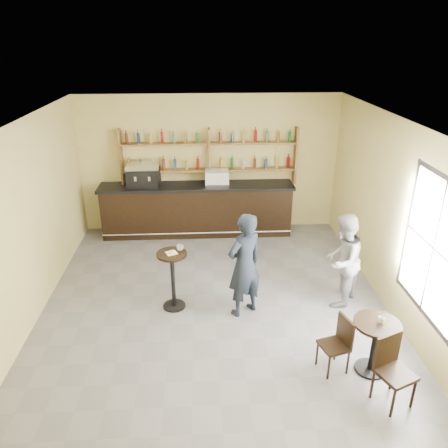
{
  "coord_description": "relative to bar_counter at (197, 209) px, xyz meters",
  "views": [
    {
      "loc": [
        -0.19,
        -6.41,
        4.44
      ],
      "look_at": [
        0.2,
        0.8,
        1.25
      ],
      "focal_mm": 35.0,
      "sensor_mm": 36.0,
      "label": 1
    }
  ],
  "objects": [
    {
      "name": "floor",
      "position": [
        0.31,
        -3.15,
        -0.61
      ],
      "size": [
        7.0,
        7.0,
        0.0
      ],
      "primitive_type": "plane",
      "color": "slate",
      "rests_on": "ground"
    },
    {
      "name": "ceiling",
      "position": [
        0.31,
        -3.15,
        2.59
      ],
      "size": [
        7.0,
        7.0,
        0.0
      ],
      "primitive_type": "plane",
      "rotation": [
        3.14,
        0.0,
        0.0
      ],
      "color": "white",
      "rests_on": "wall_back"
    },
    {
      "name": "wall_back",
      "position": [
        0.31,
        0.35,
        0.99
      ],
      "size": [
        7.0,
        0.0,
        7.0
      ],
      "primitive_type": "plane",
      "rotation": [
        1.57,
        0.0,
        0.0
      ],
      "color": "#D3C378",
      "rests_on": "floor"
    },
    {
      "name": "wall_front",
      "position": [
        0.31,
        -6.65,
        0.99
      ],
      "size": [
        7.0,
        0.0,
        7.0
      ],
      "primitive_type": "plane",
      "rotation": [
        -1.57,
        0.0,
        0.0
      ],
      "color": "#D3C378",
      "rests_on": "floor"
    },
    {
      "name": "wall_left",
      "position": [
        -2.69,
        -3.15,
        0.99
      ],
      "size": [
        0.0,
        7.0,
        7.0
      ],
      "primitive_type": "plane",
      "rotation": [
        1.57,
        0.0,
        1.57
      ],
      "color": "#D3C378",
      "rests_on": "floor"
    },
    {
      "name": "wall_right",
      "position": [
        3.31,
        -3.15,
        0.99
      ],
      "size": [
        0.0,
        7.0,
        7.0
      ],
      "primitive_type": "plane",
      "rotation": [
        1.57,
        0.0,
        -1.57
      ],
      "color": "#D3C378",
      "rests_on": "floor"
    },
    {
      "name": "window_pane",
      "position": [
        3.3,
        -4.35,
        1.09
      ],
      "size": [
        0.0,
        2.0,
        2.0
      ],
      "primitive_type": "plane",
      "rotation": [
        1.57,
        0.0,
        -1.57
      ],
      "color": "white",
      "rests_on": "wall_right"
    },
    {
      "name": "window_frame",
      "position": [
        3.29,
        -4.35,
        1.09
      ],
      "size": [
        0.04,
        1.7,
        2.1
      ],
      "primitive_type": null,
      "color": "black",
      "rests_on": "wall_right"
    },
    {
      "name": "shelf_unit",
      "position": [
        0.31,
        0.22,
        1.2
      ],
      "size": [
        4.0,
        0.26,
        1.4
      ],
      "primitive_type": null,
      "color": "brown",
      "rests_on": "wall_back"
    },
    {
      "name": "liquor_bottles",
      "position": [
        0.31,
        0.22,
        1.37
      ],
      "size": [
        3.68,
        0.1,
        1.0
      ],
      "primitive_type": null,
      "color": "#8C5919",
      "rests_on": "shelf_unit"
    },
    {
      "name": "bar_counter",
      "position": [
        0.0,
        0.0,
        0.0
      ],
      "size": [
        4.47,
        0.87,
        1.21
      ],
      "primitive_type": null,
      "color": "black",
      "rests_on": "floor"
    },
    {
      "name": "espresso_machine",
      "position": [
        -1.19,
        0.0,
        0.86
      ],
      "size": [
        0.75,
        0.51,
        0.52
      ],
      "primitive_type": null,
      "rotation": [
        0.0,
        0.0,
        -0.06
      ],
      "color": "black",
      "rests_on": "bar_counter"
    },
    {
      "name": "pastry_case",
      "position": [
        0.47,
        0.0,
        0.77
      ],
      "size": [
        0.56,
        0.45,
        0.33
      ],
      "primitive_type": null,
      "rotation": [
        0.0,
        0.0,
        0.01
      ],
      "color": "silver",
      "rests_on": "bar_counter"
    },
    {
      "name": "pedestal_table",
      "position": [
        -0.41,
        -3.07,
        -0.08
      ],
      "size": [
        0.6,
        0.6,
        1.06
      ],
      "primitive_type": null,
      "rotation": [
        0.0,
        0.0,
        -0.17
      ],
      "color": "black",
      "rests_on": "floor"
    },
    {
      "name": "napkin",
      "position": [
        -0.41,
        -3.07,
        0.46
      ],
      "size": [
        0.23,
        0.23,
        0.0
      ],
      "primitive_type": "cube",
      "rotation": [
        0.0,
        0.0,
        0.4
      ],
      "color": "white",
      "rests_on": "pedestal_table"
    },
    {
      "name": "donut",
      "position": [
        -0.4,
        -3.08,
        0.48
      ],
      "size": [
        0.16,
        0.16,
        0.04
      ],
      "primitive_type": "torus",
      "rotation": [
        0.0,
        0.0,
        -0.4
      ],
      "color": "tan",
      "rests_on": "napkin"
    },
    {
      "name": "cup_pedestal",
      "position": [
        -0.27,
        -2.97,
        0.5
      ],
      "size": [
        0.12,
        0.12,
        0.09
      ],
      "primitive_type": "imported",
      "rotation": [
        0.0,
        0.0,
        -0.05
      ],
      "color": "white",
      "rests_on": "pedestal_table"
    },
    {
      "name": "man_main",
      "position": [
        0.79,
        -3.29,
        0.31
      ],
      "size": [
        0.8,
        0.73,
        1.83
      ],
      "primitive_type": "imported",
      "rotation": [
        0.0,
        0.0,
        3.72
      ],
      "color": "black",
      "rests_on": "floor"
    },
    {
      "name": "cafe_table",
      "position": [
        2.47,
        -4.8,
        -0.2
      ],
      "size": [
        0.76,
        0.76,
        0.82
      ],
      "primitive_type": null,
      "rotation": [
        0.0,
        0.0,
        0.2
      ],
      "color": "black",
      "rests_on": "floor"
    },
    {
      "name": "cup_cafe",
      "position": [
        2.52,
        -4.8,
        0.26
      ],
      "size": [
        0.13,
        0.13,
        0.09
      ],
      "primitive_type": "imported",
      "rotation": [
        0.0,
        0.0,
        -0.39
      ],
      "color": "white",
      "rests_on": "cafe_table"
    },
    {
      "name": "chair_west",
      "position": [
        1.92,
        -4.75,
        -0.19
      ],
      "size": [
        0.45,
        0.45,
        0.84
      ],
      "primitive_type": null,
      "rotation": [
        0.0,
        0.0,
        -1.28
      ],
      "color": "black",
      "rests_on": "floor"
    },
    {
      "name": "chair_south",
      "position": [
        2.52,
        -5.4,
        -0.13
      ],
      "size": [
        0.54,
        0.54,
        0.96
      ],
      "primitive_type": null,
      "rotation": [
        0.0,
        0.0,
        0.41
      ],
      "color": "black",
      "rests_on": "floor"
    },
    {
      "name": "patron_second",
      "position": [
        2.5,
        -3.08,
        0.24
      ],
      "size": [
        1.0,
        1.04,
        1.69
      ],
      "primitive_type": "imported",
      "rotation": [
        0.0,
        0.0,
        -2.22
      ],
      "color": "gray",
      "rests_on": "floor"
    }
  ]
}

